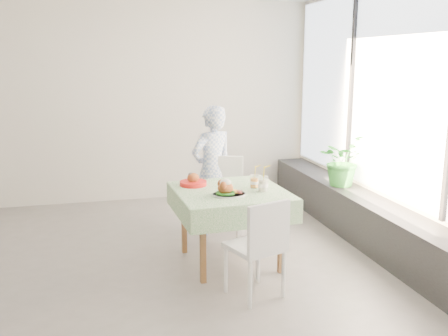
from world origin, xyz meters
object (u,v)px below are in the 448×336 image
object	(u,v)px
chair_far	(222,214)
juice_cup_orange	(254,182)
diner	(212,170)
main_dish	(227,190)
potted_plant	(342,160)
chair_near	(256,266)
cafe_table	(230,218)

from	to	relation	value
chair_far	juice_cup_orange	bearing A→B (deg)	-75.03
diner	main_dish	size ratio (longest dim) A/B	4.70
diner	potted_plant	xyz separation A→B (m)	(1.56, -0.12, 0.07)
chair_far	chair_near	world-z (taller)	chair_far
diner	juice_cup_orange	size ratio (longest dim) A/B	5.73
chair_far	juice_cup_orange	world-z (taller)	juice_cup_orange
main_dish	potted_plant	world-z (taller)	potted_plant
cafe_table	chair_near	world-z (taller)	chair_near
cafe_table	diner	world-z (taller)	diner
chair_far	main_dish	size ratio (longest dim) A/B	2.91
main_dish	juice_cup_orange	size ratio (longest dim) A/B	1.22
cafe_table	juice_cup_orange	distance (m)	0.43
diner	main_dish	bearing A→B (deg)	61.67
chair_near	potted_plant	size ratio (longest dim) A/B	1.40
chair_far	diner	distance (m)	0.52
cafe_table	potted_plant	world-z (taller)	potted_plant
main_dish	juice_cup_orange	xyz separation A→B (m)	(0.33, 0.22, 0.01)
diner	juice_cup_orange	distance (m)	0.89
cafe_table	chair_far	xyz separation A→B (m)	(0.09, 0.66, -0.18)
chair_near	juice_cup_orange	size ratio (longest dim) A/B	3.35
cafe_table	potted_plant	bearing A→B (deg)	26.15
chair_near	main_dish	xyz separation A→B (m)	(-0.10, 0.57, 0.53)
cafe_table	main_dish	xyz separation A→B (m)	(-0.08, -0.18, 0.33)
juice_cup_orange	diner	bearing A→B (deg)	104.96
diner	juice_cup_orange	bearing A→B (deg)	82.08
main_dish	potted_plant	xyz separation A→B (m)	(1.66, 0.96, 0.01)
chair_near	potted_plant	bearing A→B (deg)	44.47
main_dish	potted_plant	distance (m)	1.92
potted_plant	chair_near	bearing A→B (deg)	-135.53
chair_near	main_dish	world-z (taller)	main_dish
diner	potted_plant	bearing A→B (deg)	152.79
juice_cup_orange	potted_plant	world-z (taller)	potted_plant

